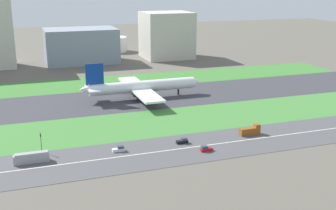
{
  "coord_description": "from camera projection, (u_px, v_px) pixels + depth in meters",
  "views": [
    {
      "loc": [
        -60.96,
        -208.81,
        58.63
      ],
      "look_at": [
        -0.62,
        -36.5,
        6.0
      ],
      "focal_mm": 45.82,
      "sensor_mm": 36.0,
      "label": 1
    }
  ],
  "objects": [
    {
      "name": "ground_plane",
      "position": [
        146.0,
        98.0,
        224.97
      ],
      "size": [
        800.0,
        800.0,
        0.0
      ],
      "primitive_type": "plane",
      "color": "#5B564C"
    },
    {
      "name": "fuel_tank_west",
      "position": [
        114.0,
        44.0,
        373.0
      ],
      "size": [
        23.11,
        23.11,
        12.63
      ],
      "primitive_type": "cylinder",
      "color": "silver",
      "rests_on": "ground_plane"
    },
    {
      "name": "office_tower",
      "position": [
        167.0,
        35.0,
        339.54
      ],
      "size": [
        37.15,
        34.07,
        35.87
      ],
      "primitive_type": "cube",
      "color": "beige",
      "rests_on": "ground_plane"
    },
    {
      "name": "hangar_building",
      "position": [
        81.0,
        46.0,
        319.53
      ],
      "size": [
        52.16,
        33.82,
        25.41
      ],
      "primitive_type": "cube",
      "color": "gray",
      "rests_on": "ground_plane"
    },
    {
      "name": "highway",
      "position": [
        202.0,
        146.0,
        158.75
      ],
      "size": [
        280.0,
        28.0,
        0.1
      ],
      "primitive_type": "cube",
      "color": "#4C4C4F",
      "rests_on": "ground_plane"
    },
    {
      "name": "grass_median_south",
      "position": [
        173.0,
        121.0,
        187.77
      ],
      "size": [
        280.0,
        36.0,
        0.1
      ],
      "primitive_type": "cube",
      "color": "#427F38",
      "rests_on": "ground_plane"
    },
    {
      "name": "airliner",
      "position": [
        140.0,
        87.0,
        222.21
      ],
      "size": [
        65.0,
        56.0,
        19.7
      ],
      "color": "white",
      "rests_on": "runway"
    },
    {
      "name": "bus_0",
      "position": [
        31.0,
        158.0,
        143.66
      ],
      "size": [
        11.6,
        2.5,
        3.5
      ],
      "color": "#99999E",
      "rests_on": "highway"
    },
    {
      "name": "truck_0",
      "position": [
        250.0,
        131.0,
        170.14
      ],
      "size": [
        8.4,
        2.5,
        4.0
      ],
      "color": "brown",
      "rests_on": "highway"
    },
    {
      "name": "car_1",
      "position": [
        183.0,
        141.0,
        161.19
      ],
      "size": [
        4.4,
        1.8,
        2.0
      ],
      "color": "black",
      "rests_on": "highway"
    },
    {
      "name": "highway_centerline",
      "position": [
        202.0,
        146.0,
        158.73
      ],
      "size": [
        266.0,
        0.5,
        0.01
      ],
      "primitive_type": "cube",
      "color": "silver",
      "rests_on": "highway"
    },
    {
      "name": "runway",
      "position": [
        146.0,
        98.0,
        224.95
      ],
      "size": [
        280.0,
        46.0,
        0.1
      ],
      "primitive_type": "cube",
      "color": "#38383D",
      "rests_on": "ground_plane"
    },
    {
      "name": "grass_median_north",
      "position": [
        127.0,
        81.0,
        262.13
      ],
      "size": [
        280.0,
        36.0,
        0.1
      ],
      "primitive_type": "cube",
      "color": "#3D7A33",
      "rests_on": "ground_plane"
    },
    {
      "name": "traffic_light",
      "position": [
        41.0,
        141.0,
        151.42
      ],
      "size": [
        0.36,
        0.5,
        7.2
      ],
      "color": "#4C4C51",
      "rests_on": "highway"
    },
    {
      "name": "car_2",
      "position": [
        119.0,
        149.0,
        153.43
      ],
      "size": [
        4.4,
        1.8,
        2.0
      ],
      "color": "silver",
      "rests_on": "highway"
    },
    {
      "name": "car_0",
      "position": [
        206.0,
        149.0,
        153.73
      ],
      "size": [
        4.4,
        1.8,
        2.0
      ],
      "rotation": [
        0.0,
        0.0,
        3.14
      ],
      "color": "#B2191E",
      "rests_on": "highway"
    }
  ]
}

